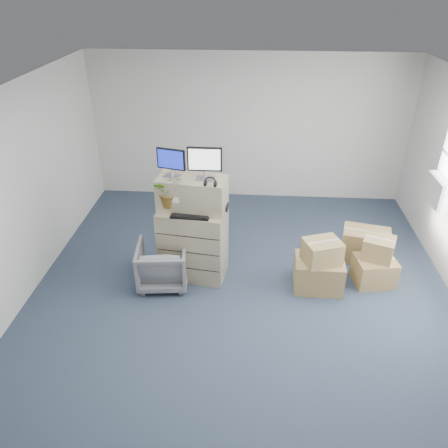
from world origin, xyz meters
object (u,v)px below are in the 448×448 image
at_px(keyboard, 190,215).
at_px(potted_plant, 170,195).
at_px(water_bottle, 201,202).
at_px(monitor_right, 205,162).
at_px(monitor_left, 171,161).
at_px(office_chair, 162,263).
at_px(filing_cabinet_lower, 193,243).

relative_size(keyboard, potted_plant, 1.00).
height_order(water_bottle, potted_plant, potted_plant).
bearing_deg(water_bottle, keyboard, -121.71).
bearing_deg(monitor_right, potted_plant, -172.41).
bearing_deg(water_bottle, monitor_right, -10.76).
bearing_deg(keyboard, potted_plant, 160.64).
relative_size(monitor_left, office_chair, 0.56).
xyz_separation_m(monitor_right, potted_plant, (-0.48, -0.06, -0.47)).
relative_size(filing_cabinet_lower, potted_plant, 2.06).
bearing_deg(filing_cabinet_lower, monitor_right, 13.81).
relative_size(monitor_right, water_bottle, 1.91).
height_order(monitor_left, monitor_right, monitor_right).
bearing_deg(keyboard, monitor_right, 48.98).
relative_size(water_bottle, office_chair, 0.34).
height_order(monitor_left, potted_plant, monitor_left).
height_order(filing_cabinet_lower, monitor_right, monitor_right).
distance_m(filing_cabinet_lower, monitor_left, 1.27).
bearing_deg(office_chair, potted_plant, -127.79).
xyz_separation_m(filing_cabinet_lower, potted_plant, (-0.29, -0.04, 0.81)).
relative_size(filing_cabinet_lower, monitor_right, 2.37).
height_order(filing_cabinet_lower, keyboard, keyboard).
relative_size(monitor_right, potted_plant, 0.87).
bearing_deg(keyboard, filing_cabinet_lower, 94.97).
height_order(filing_cabinet_lower, office_chair, filing_cabinet_lower).
relative_size(monitor_left, monitor_right, 0.87).
relative_size(monitor_left, water_bottle, 1.66).
distance_m(filing_cabinet_lower, monitor_right, 1.29).
bearing_deg(monitor_right, keyboard, -135.04).
bearing_deg(filing_cabinet_lower, potted_plant, -163.59).
bearing_deg(filing_cabinet_lower, monitor_left, 171.31).
bearing_deg(potted_plant, water_bottle, 10.41).
bearing_deg(filing_cabinet_lower, water_bottle, 22.16).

